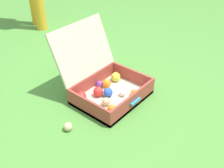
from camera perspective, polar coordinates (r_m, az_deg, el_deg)
The scene contains 3 objects.
ground_plane at distance 2.13m, azimuth -0.19°, elevation -4.36°, with size 16.00×16.00×0.00m, color #4C8C38.
open_suitcase at distance 2.17m, azimuth -1.75°, elevation 0.35°, with size 0.56×0.63×0.54m.
stray_ball_on_grass at distance 1.92m, azimuth -9.19°, elevation -8.78°, with size 0.06×0.06×0.06m, color #D1B784.
Camera 1 is at (-1.28, -1.07, 1.33)m, focal length 43.77 mm.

